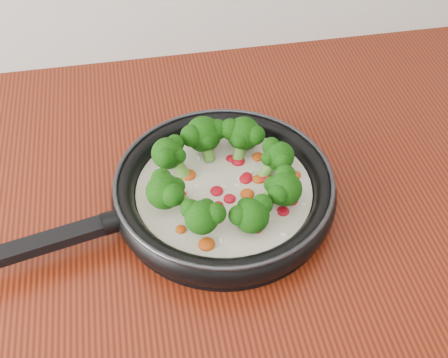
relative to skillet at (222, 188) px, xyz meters
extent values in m
cylinder|color=black|center=(0.00, 0.00, -0.03)|extent=(0.35, 0.35, 0.01)
torus|color=black|center=(0.00, 0.00, 0.00)|extent=(0.37, 0.37, 0.03)
torus|color=#2D2D33|center=(0.00, 0.00, 0.02)|extent=(0.36, 0.36, 0.01)
cube|color=black|center=(-0.23, -0.05, 0.00)|extent=(0.18, 0.06, 0.02)
cylinder|color=black|center=(-0.15, -0.03, 0.00)|extent=(0.03, 0.04, 0.03)
cylinder|color=beige|center=(0.00, 0.00, -0.01)|extent=(0.29, 0.29, 0.02)
ellipsoid|color=#A80815|center=(-0.06, 0.00, 0.00)|extent=(0.02, 0.02, 0.01)
ellipsoid|color=#A80815|center=(0.04, -0.06, 0.00)|extent=(0.02, 0.02, 0.01)
ellipsoid|color=#B23D0B|center=(0.04, -0.03, 0.00)|extent=(0.02, 0.02, 0.01)
ellipsoid|color=#A80815|center=(0.01, -0.02, 0.00)|extent=(0.02, 0.02, 0.01)
ellipsoid|color=#A80815|center=(0.06, 0.01, 0.00)|extent=(0.02, 0.02, 0.01)
ellipsoid|color=#B23D0B|center=(0.03, -0.02, 0.00)|extent=(0.02, 0.02, 0.01)
ellipsoid|color=#A80815|center=(0.03, 0.05, 0.00)|extent=(0.03, 0.03, 0.01)
ellipsoid|color=#A80815|center=(0.04, 0.02, 0.00)|extent=(0.02, 0.02, 0.01)
ellipsoid|color=#B23D0B|center=(0.11, 0.01, 0.00)|extent=(0.02, 0.02, 0.01)
ellipsoid|color=#A80815|center=(0.07, -0.03, 0.00)|extent=(0.02, 0.02, 0.01)
ellipsoid|color=#A80815|center=(0.09, 0.04, 0.00)|extent=(0.02, 0.02, 0.01)
ellipsoid|color=#B23D0B|center=(0.06, 0.05, 0.00)|extent=(0.02, 0.02, 0.01)
ellipsoid|color=#A80815|center=(0.04, 0.01, 0.00)|extent=(0.02, 0.02, 0.01)
ellipsoid|color=#A80815|center=(0.07, -0.06, 0.00)|extent=(0.02, 0.02, 0.01)
ellipsoid|color=#B23D0B|center=(-0.07, -0.06, 0.00)|extent=(0.02, 0.02, 0.01)
ellipsoid|color=#A80815|center=(0.09, -0.04, 0.00)|extent=(0.03, 0.03, 0.01)
ellipsoid|color=#A80815|center=(-0.01, -0.03, 0.00)|extent=(0.02, 0.02, 0.01)
ellipsoid|color=#B23D0B|center=(-0.04, 0.03, 0.00)|extent=(0.03, 0.03, 0.01)
ellipsoid|color=#A80815|center=(0.03, -0.08, 0.00)|extent=(0.02, 0.02, 0.01)
ellipsoid|color=#A80815|center=(-0.04, -0.04, 0.00)|extent=(0.02, 0.02, 0.01)
ellipsoid|color=#B23D0B|center=(-0.04, -0.09, 0.00)|extent=(0.03, 0.03, 0.01)
ellipsoid|color=#A80815|center=(-0.01, -0.01, 0.00)|extent=(0.03, 0.03, 0.01)
ellipsoid|color=#A80815|center=(0.02, 0.05, 0.00)|extent=(0.02, 0.02, 0.01)
ellipsoid|color=#B23D0B|center=(0.05, 0.01, 0.00)|extent=(0.02, 0.02, 0.01)
ellipsoid|color=white|center=(-0.02, -0.09, 0.00)|extent=(0.01, 0.01, 0.00)
ellipsoid|color=white|center=(0.03, -0.01, 0.00)|extent=(0.01, 0.01, 0.00)
ellipsoid|color=white|center=(-0.02, 0.06, 0.00)|extent=(0.00, 0.01, 0.00)
ellipsoid|color=white|center=(0.00, 0.00, 0.00)|extent=(0.01, 0.01, 0.00)
ellipsoid|color=white|center=(-0.06, 0.02, 0.00)|extent=(0.01, 0.01, 0.00)
ellipsoid|color=white|center=(0.00, 0.00, 0.00)|extent=(0.01, 0.01, 0.00)
ellipsoid|color=white|center=(0.03, -0.02, 0.00)|extent=(0.01, 0.01, 0.00)
ellipsoid|color=white|center=(0.04, -0.03, 0.00)|extent=(0.01, 0.01, 0.00)
ellipsoid|color=white|center=(0.09, 0.03, 0.00)|extent=(0.01, 0.01, 0.00)
ellipsoid|color=white|center=(-0.03, 0.01, 0.00)|extent=(0.01, 0.01, 0.00)
ellipsoid|color=white|center=(0.06, -0.06, 0.00)|extent=(0.01, 0.01, 0.00)
ellipsoid|color=white|center=(0.05, 0.02, 0.00)|extent=(0.01, 0.01, 0.00)
ellipsoid|color=white|center=(0.02, -0.03, 0.00)|extent=(0.01, 0.01, 0.00)
ellipsoid|color=white|center=(0.05, -0.06, 0.00)|extent=(0.00, 0.01, 0.00)
ellipsoid|color=white|center=(-0.03, -0.04, 0.00)|extent=(0.01, 0.01, 0.00)
ellipsoid|color=white|center=(0.10, -0.05, 0.00)|extent=(0.01, 0.01, 0.00)
ellipsoid|color=white|center=(0.02, 0.00, 0.00)|extent=(0.01, 0.01, 0.00)
ellipsoid|color=white|center=(0.06, -0.09, 0.00)|extent=(0.01, 0.01, 0.00)
ellipsoid|color=white|center=(0.03, 0.01, 0.00)|extent=(0.01, 0.01, 0.00)
ellipsoid|color=white|center=(-0.08, 0.05, 0.00)|extent=(0.01, 0.01, 0.00)
ellipsoid|color=white|center=(0.04, -0.01, 0.00)|extent=(0.01, 0.01, 0.00)
cylinder|color=#5C9831|center=(0.07, 0.01, 0.01)|extent=(0.03, 0.02, 0.03)
sphere|color=black|center=(0.08, 0.02, 0.03)|extent=(0.05, 0.05, 0.04)
sphere|color=black|center=(0.07, 0.03, 0.04)|extent=(0.03, 0.03, 0.03)
sphere|color=black|center=(0.08, 0.00, 0.03)|extent=(0.03, 0.03, 0.02)
sphere|color=black|center=(0.07, 0.01, 0.03)|extent=(0.02, 0.02, 0.02)
cylinder|color=#5C9831|center=(0.04, 0.06, 0.01)|extent=(0.03, 0.03, 0.04)
sphere|color=black|center=(0.04, 0.07, 0.03)|extent=(0.06, 0.06, 0.05)
sphere|color=black|center=(0.03, 0.08, 0.04)|extent=(0.04, 0.04, 0.03)
sphere|color=black|center=(0.06, 0.06, 0.04)|extent=(0.03, 0.03, 0.03)
sphere|color=black|center=(0.04, 0.06, 0.03)|extent=(0.03, 0.03, 0.02)
cylinder|color=#5C9831|center=(-0.01, 0.07, 0.01)|extent=(0.02, 0.03, 0.03)
sphere|color=black|center=(-0.01, 0.08, 0.03)|extent=(0.06, 0.06, 0.05)
sphere|color=black|center=(-0.03, 0.07, 0.04)|extent=(0.04, 0.04, 0.03)
sphere|color=black|center=(0.01, 0.08, 0.04)|extent=(0.04, 0.04, 0.03)
sphere|color=black|center=(-0.01, 0.06, 0.03)|extent=(0.03, 0.03, 0.03)
cylinder|color=#5C9831|center=(-0.05, 0.04, 0.01)|extent=(0.04, 0.03, 0.04)
sphere|color=black|center=(-0.07, 0.05, 0.03)|extent=(0.05, 0.05, 0.04)
sphere|color=black|center=(-0.07, 0.03, 0.04)|extent=(0.03, 0.03, 0.03)
sphere|color=black|center=(-0.05, 0.06, 0.04)|extent=(0.03, 0.03, 0.03)
sphere|color=black|center=(-0.05, 0.04, 0.03)|extent=(0.03, 0.03, 0.02)
cylinder|color=#5C9831|center=(-0.06, -0.02, 0.01)|extent=(0.04, 0.02, 0.04)
sphere|color=black|center=(-0.08, -0.02, 0.03)|extent=(0.06, 0.06, 0.05)
sphere|color=black|center=(-0.07, -0.04, 0.04)|extent=(0.04, 0.04, 0.03)
sphere|color=black|center=(-0.08, 0.00, 0.04)|extent=(0.03, 0.03, 0.03)
sphere|color=black|center=(-0.06, -0.02, 0.03)|extent=(0.03, 0.03, 0.02)
cylinder|color=#5C9831|center=(-0.03, -0.06, 0.01)|extent=(0.03, 0.04, 0.04)
sphere|color=black|center=(-0.04, -0.07, 0.03)|extent=(0.05, 0.05, 0.04)
sphere|color=black|center=(-0.02, -0.08, 0.04)|extent=(0.03, 0.03, 0.03)
sphere|color=black|center=(-0.05, -0.06, 0.04)|extent=(0.03, 0.03, 0.03)
sphere|color=black|center=(-0.03, -0.06, 0.03)|extent=(0.03, 0.03, 0.02)
cylinder|color=#5C9831|center=(0.02, -0.06, 0.01)|extent=(0.02, 0.03, 0.03)
sphere|color=black|center=(0.02, -0.08, 0.03)|extent=(0.05, 0.05, 0.04)
sphere|color=black|center=(0.04, -0.07, 0.04)|extent=(0.03, 0.03, 0.03)
sphere|color=black|center=(0.01, -0.08, 0.03)|extent=(0.03, 0.03, 0.03)
sphere|color=black|center=(0.02, -0.06, 0.03)|extent=(0.03, 0.03, 0.02)
cylinder|color=#5C9831|center=(0.06, -0.04, 0.01)|extent=(0.04, 0.03, 0.04)
sphere|color=black|center=(0.07, -0.05, 0.03)|extent=(0.05, 0.05, 0.05)
sphere|color=black|center=(0.08, -0.03, 0.04)|extent=(0.03, 0.03, 0.03)
sphere|color=black|center=(0.06, -0.06, 0.04)|extent=(0.03, 0.03, 0.03)
sphere|color=black|center=(0.06, -0.04, 0.03)|extent=(0.03, 0.03, 0.02)
camera|label=1|loc=(-0.10, -0.54, 0.58)|focal=46.48mm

